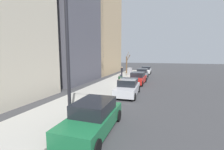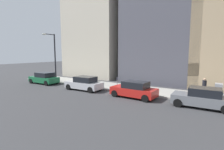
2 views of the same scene
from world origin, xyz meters
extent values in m
plane|color=#38383A|center=(0.00, 0.00, 0.00)|extent=(120.00, 120.00, 0.00)
cube|color=#9E9B93|center=(2.00, 0.00, 0.07)|extent=(4.00, 36.00, 0.15)
cube|color=white|center=(-1.06, -12.48, 0.57)|extent=(1.80, 4.20, 0.70)
cube|color=black|center=(-1.06, -12.68, 1.22)|extent=(1.60, 2.20, 0.60)
cylinder|color=black|center=(-1.91, -10.93, 0.32)|extent=(0.22, 0.64, 0.64)
cylinder|color=black|center=(-0.21, -10.93, 0.32)|extent=(0.22, 0.64, 0.64)
cylinder|color=black|center=(-1.90, -14.03, 0.32)|extent=(0.22, 0.64, 0.64)
cylinder|color=black|center=(-0.20, -14.03, 0.32)|extent=(0.22, 0.64, 0.64)
cube|color=slate|center=(-1.02, -6.56, 0.57)|extent=(1.95, 4.26, 0.70)
cube|color=black|center=(-1.01, -6.76, 1.22)|extent=(1.68, 2.26, 0.60)
cylinder|color=black|center=(-1.92, -5.04, 0.32)|extent=(0.24, 0.65, 0.64)
cylinder|color=black|center=(-0.23, -4.98, 0.32)|extent=(0.24, 0.65, 0.64)
cylinder|color=black|center=(-1.81, -8.14, 0.32)|extent=(0.24, 0.65, 0.64)
cylinder|color=black|center=(-0.11, -8.08, 0.32)|extent=(0.24, 0.65, 0.64)
cube|color=red|center=(-1.13, -0.93, 0.57)|extent=(1.96, 4.26, 0.70)
cube|color=black|center=(-1.13, -1.13, 1.22)|extent=(1.68, 2.26, 0.60)
cylinder|color=black|center=(-1.92, 0.65, 0.32)|extent=(0.24, 0.65, 0.64)
cylinder|color=black|center=(-0.22, 0.59, 0.32)|extent=(0.24, 0.65, 0.64)
cylinder|color=black|center=(-2.03, -2.44, 0.32)|extent=(0.24, 0.65, 0.64)
cylinder|color=black|center=(-0.34, -2.51, 0.32)|extent=(0.24, 0.65, 0.64)
cube|color=#B7B7BC|center=(-1.15, 5.16, 0.57)|extent=(1.94, 4.26, 0.70)
cube|color=black|center=(-1.14, 4.96, 1.22)|extent=(1.67, 2.25, 0.60)
cylinder|color=black|center=(-2.05, 6.68, 0.32)|extent=(0.24, 0.65, 0.64)
cylinder|color=black|center=(-0.35, 6.74, 0.32)|extent=(0.24, 0.65, 0.64)
cylinder|color=black|center=(-1.95, 3.58, 0.32)|extent=(0.24, 0.65, 0.64)
cylinder|color=black|center=(-0.25, 3.64, 0.32)|extent=(0.24, 0.65, 0.64)
cube|color=#196038|center=(-1.05, 12.42, 0.57)|extent=(1.88, 4.23, 0.70)
cube|color=black|center=(-1.05, 12.22, 1.22)|extent=(1.64, 2.23, 0.60)
cylinder|color=black|center=(-1.93, 13.95, 0.32)|extent=(0.23, 0.64, 0.64)
cylinder|color=black|center=(-0.23, 13.99, 0.32)|extent=(0.23, 0.64, 0.64)
cylinder|color=black|center=(-1.87, 10.85, 0.32)|extent=(0.23, 0.64, 0.64)
cylinder|color=black|center=(-0.17, 10.89, 0.32)|extent=(0.23, 0.64, 0.64)
cylinder|color=slate|center=(0.45, 1.82, 0.68)|extent=(0.07, 0.07, 1.05)
cube|color=#2D333D|center=(0.45, 1.82, 1.35)|extent=(0.14, 0.10, 0.30)
cube|color=#A8A399|center=(1.30, -7.57, 0.24)|extent=(0.83, 0.61, 0.18)
cube|color=#939399|center=(1.30, -7.57, 0.96)|extent=(0.75, 0.55, 1.25)
cylinder|color=black|center=(0.55, 11.94, 3.40)|extent=(0.18, 0.18, 6.50)
cylinder|color=brown|center=(2.60, -10.59, 1.85)|extent=(0.28, 0.28, 3.39)
cylinder|color=brown|center=(2.54, -11.21, 3.91)|extent=(0.17, 1.29, 1.25)
cylinder|color=brown|center=(2.22, -10.53, 3.26)|extent=(0.82, 0.22, 1.18)
cylinder|color=brown|center=(2.35, -10.89, 3.20)|extent=(0.56, 0.67, 1.37)
cylinder|color=#14381E|center=(0.90, 0.27, 0.60)|extent=(0.56, 0.56, 0.90)
cylinder|color=#1E1E2D|center=(2.40, -6.30, 0.56)|extent=(0.16, 0.16, 0.82)
cylinder|color=#1E1E2D|center=(2.52, -6.50, 0.56)|extent=(0.16, 0.16, 0.82)
cylinder|color=black|center=(2.46, -6.40, 1.28)|extent=(0.36, 0.36, 0.62)
sphere|color=tan|center=(2.46, -6.40, 1.70)|extent=(0.22, 0.22, 0.22)
cube|color=tan|center=(11.89, -10.80, 9.21)|extent=(12.79, 12.79, 18.42)
camera|label=1|loc=(-4.12, 18.64, 3.69)|focal=24.00mm
camera|label=2|loc=(-15.51, -7.87, 4.11)|focal=28.00mm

